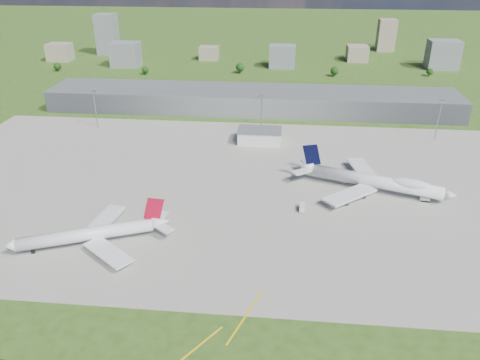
# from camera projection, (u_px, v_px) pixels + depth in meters

# --- Properties ---
(ground) EXTENTS (1400.00, 1400.00, 0.00)m
(ground) POSITION_uv_depth(u_px,v_px,m) (250.00, 116.00, 337.51)
(ground) COLOR #2E4E18
(ground) RESTS_ON ground
(apron) EXTENTS (360.00, 190.00, 0.08)m
(apron) POSITION_uv_depth(u_px,v_px,m) (252.00, 185.00, 238.42)
(apron) COLOR #9A988C
(apron) RESTS_ON ground
(terminal) EXTENTS (300.00, 42.00, 15.00)m
(terminal) POSITION_uv_depth(u_px,v_px,m) (252.00, 100.00, 347.59)
(terminal) COLOR slate
(terminal) RESTS_ON ground
(ops_building) EXTENTS (26.00, 16.00, 8.00)m
(ops_building) POSITION_uv_depth(u_px,v_px,m) (260.00, 136.00, 290.23)
(ops_building) COLOR silver
(ops_building) RESTS_ON ground
(mast_west) EXTENTS (3.50, 2.00, 25.90)m
(mast_west) POSITION_uv_depth(u_px,v_px,m) (94.00, 103.00, 307.31)
(mast_west) COLOR gray
(mast_west) RESTS_ON ground
(mast_center) EXTENTS (3.50, 2.00, 25.90)m
(mast_center) POSITION_uv_depth(u_px,v_px,m) (261.00, 108.00, 297.56)
(mast_center) COLOR gray
(mast_center) RESTS_ON ground
(mast_east) EXTENTS (3.50, 2.00, 25.90)m
(mast_east) POSITION_uv_depth(u_px,v_px,m) (440.00, 113.00, 287.81)
(mast_east) COLOR gray
(mast_east) RESTS_ON ground
(airliner_red_twin) EXTENTS (61.60, 46.57, 17.71)m
(airliner_red_twin) POSITION_uv_depth(u_px,v_px,m) (93.00, 234.00, 189.02)
(airliner_red_twin) COLOR white
(airliner_red_twin) RESTS_ON ground
(airliner_blue_quad) EXTENTS (74.55, 57.05, 20.07)m
(airliner_blue_quad) POSITION_uv_depth(u_px,v_px,m) (376.00, 182.00, 229.90)
(airliner_blue_quad) COLOR white
(airliner_blue_quad) RESTS_ON ground
(tug_yellow) EXTENTS (3.63, 3.34, 1.62)m
(tug_yellow) POSITION_uv_depth(u_px,v_px,m) (98.00, 247.00, 187.24)
(tug_yellow) COLOR #F4F00E
(tug_yellow) RESTS_ON ground
(van_white_near) EXTENTS (2.82, 5.77, 2.84)m
(van_white_near) POSITION_uv_depth(u_px,v_px,m) (302.00, 208.00, 214.89)
(van_white_near) COLOR silver
(van_white_near) RESTS_ON ground
(van_white_far) EXTENTS (4.70, 2.71, 2.33)m
(van_white_far) POSITION_uv_depth(u_px,v_px,m) (425.00, 199.00, 222.97)
(van_white_far) COLOR silver
(van_white_far) RESTS_ON ground
(bldg_far_w) EXTENTS (24.00, 20.00, 18.00)m
(bldg_far_w) POSITION_uv_depth(u_px,v_px,m) (60.00, 52.00, 504.78)
(bldg_far_w) COLOR gray
(bldg_far_w) RESTS_ON ground
(bldg_w) EXTENTS (28.00, 22.00, 24.00)m
(bldg_w) POSITION_uv_depth(u_px,v_px,m) (126.00, 54.00, 478.51)
(bldg_w) COLOR slate
(bldg_w) RESTS_ON ground
(bldg_cw) EXTENTS (20.00, 18.00, 14.00)m
(bldg_cw) POSITION_uv_depth(u_px,v_px,m) (209.00, 53.00, 509.34)
(bldg_cw) COLOR gray
(bldg_cw) RESTS_ON ground
(bldg_c) EXTENTS (26.00, 20.00, 22.00)m
(bldg_c) POSITION_uv_depth(u_px,v_px,m) (282.00, 56.00, 473.70)
(bldg_c) COLOR slate
(bldg_c) RESTS_ON ground
(bldg_ce) EXTENTS (22.00, 24.00, 16.00)m
(bldg_ce) POSITION_uv_depth(u_px,v_px,m) (357.00, 53.00, 503.64)
(bldg_ce) COLOR gray
(bldg_ce) RESTS_ON ground
(bldg_e) EXTENTS (30.00, 22.00, 28.00)m
(bldg_e) POSITION_uv_depth(u_px,v_px,m) (443.00, 55.00, 467.13)
(bldg_e) COLOR slate
(bldg_e) RESTS_ON ground
(bldg_tall_w) EXTENTS (22.00, 20.00, 44.00)m
(bldg_tall_w) POSITION_uv_depth(u_px,v_px,m) (107.00, 34.00, 531.19)
(bldg_tall_w) COLOR slate
(bldg_tall_w) RESTS_ON ground
(bldg_tall_e) EXTENTS (20.00, 18.00, 36.00)m
(bldg_tall_e) POSITION_uv_depth(u_px,v_px,m) (386.00, 35.00, 549.24)
(bldg_tall_e) COLOR gray
(bldg_tall_e) RESTS_ON ground
(tree_far_w) EXTENTS (7.20, 7.20, 8.80)m
(tree_far_w) POSITION_uv_depth(u_px,v_px,m) (57.00, 66.00, 460.06)
(tree_far_w) COLOR #382314
(tree_far_w) RESTS_ON ground
(tree_w) EXTENTS (6.75, 6.75, 8.25)m
(tree_w) POSITION_uv_depth(u_px,v_px,m) (145.00, 70.00, 447.77)
(tree_w) COLOR #382314
(tree_w) RESTS_ON ground
(tree_c) EXTENTS (8.10, 8.10, 9.90)m
(tree_c) POSITION_uv_depth(u_px,v_px,m) (240.00, 67.00, 452.75)
(tree_c) COLOR #382314
(tree_c) RESTS_ON ground
(tree_e) EXTENTS (7.65, 7.65, 9.35)m
(tree_e) POSITION_uv_depth(u_px,v_px,m) (334.00, 71.00, 440.46)
(tree_e) COLOR #382314
(tree_e) RESTS_ON ground
(tree_far_e) EXTENTS (6.30, 6.30, 7.70)m
(tree_far_e) POSITION_uv_depth(u_px,v_px,m) (430.00, 72.00, 441.84)
(tree_far_e) COLOR #382314
(tree_far_e) RESTS_ON ground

